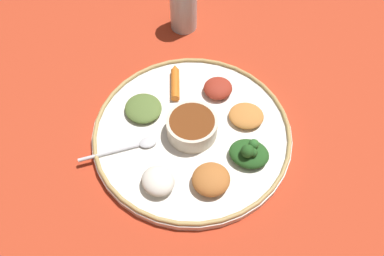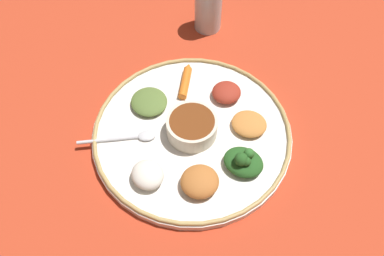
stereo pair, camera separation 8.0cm
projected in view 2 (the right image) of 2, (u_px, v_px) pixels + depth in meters
ground_plane at (192, 137)px, 0.83m from camera, size 2.40×2.40×0.00m
platter at (192, 135)px, 0.82m from camera, size 0.38×0.38×0.01m
platter_rim at (192, 132)px, 0.81m from camera, size 0.38×0.38×0.01m
center_bowl at (192, 126)px, 0.80m from camera, size 0.10×0.10×0.04m
spoon at (130, 137)px, 0.81m from camera, size 0.09×0.13×0.01m
greens_pile at (244, 161)px, 0.76m from camera, size 0.09×0.09×0.05m
carrot_near_spoon at (186, 80)px, 0.88m from camera, size 0.07×0.08×0.02m
mound_rice_white at (148, 175)px, 0.75m from camera, size 0.07×0.06×0.03m
mound_squash at (249, 124)px, 0.82m from camera, size 0.09×0.09×0.02m
mound_beet at (226, 92)px, 0.86m from camera, size 0.08×0.08×0.03m
mound_collards at (149, 102)px, 0.85m from camera, size 0.09×0.08×0.02m
mound_chickpea at (200, 181)px, 0.74m from camera, size 0.08×0.08×0.03m
drinking_glass at (208, 9)px, 0.96m from camera, size 0.06×0.06×0.12m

